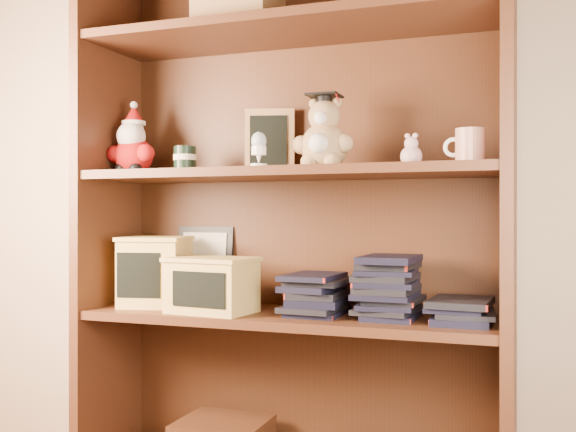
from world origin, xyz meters
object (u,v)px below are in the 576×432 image
bookcase (293,230)px  treats_box (155,271)px  teacher_mug (469,147)px  grad_teddy_bear (324,139)px

bookcase → treats_box: (-0.42, -0.05, -0.12)m
teacher_mug → treats_box: size_ratio=0.46×
bookcase → treats_box: bookcase is taller
bookcase → teacher_mug: bearing=-5.9°
treats_box → teacher_mug: bearing=0.1°
bookcase → treats_box: bearing=-173.0°
treats_box → bookcase: bearing=7.0°
bookcase → grad_teddy_bear: bookcase is taller
grad_teddy_bear → teacher_mug: size_ratio=2.00×
teacher_mug → grad_teddy_bear: bearing=-179.1°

